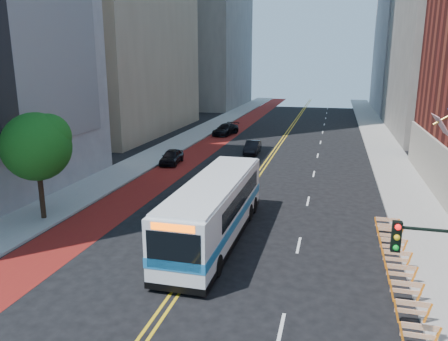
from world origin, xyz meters
TOP-DOWN VIEW (x-y plane):
  - ground at (0.00, 0.00)m, footprint 160.00×160.00m
  - sidewalk_left at (-12.00, 30.00)m, footprint 4.00×140.00m
  - sidewalk_right at (12.00, 30.00)m, footprint 4.00×140.00m
  - bus_lane_paint at (-8.10, 30.00)m, footprint 3.60×140.00m
  - center_line_inner at (-0.18, 30.00)m, footprint 0.14×140.00m
  - center_line_outer at (0.18, 30.00)m, footprint 0.14×140.00m
  - lane_dashes at (4.80, 38.00)m, footprint 0.14×98.20m
  - construction_barriers at (9.60, 3.42)m, footprint 1.42×10.91m
  - street_tree at (-11.24, 6.04)m, footprint 4.20×4.20m
  - traffic_signal at (9.41, -3.51)m, footprint 2.21×0.34m
  - transit_bus at (0.12, 5.71)m, footprint 2.87×12.78m
  - car_a at (-8.96, 22.63)m, footprint 2.00×4.26m
  - car_b at (-2.17, 29.35)m, footprint 1.58×4.21m
  - car_c at (-7.96, 40.51)m, footprint 3.14×5.51m

SIDE VIEW (x-z plane):
  - ground at x=0.00m, z-range 0.00..0.00m
  - center_line_inner at x=-0.18m, z-range 0.00..0.01m
  - center_line_outer at x=0.18m, z-range 0.00..0.01m
  - bus_lane_paint at x=-8.10m, z-range 0.00..0.01m
  - lane_dashes at x=4.80m, z-range 0.00..0.01m
  - sidewalk_left at x=-12.00m, z-range 0.00..0.15m
  - sidewalk_right at x=12.00m, z-range 0.00..0.15m
  - construction_barriers at x=9.60m, z-range 0.17..1.18m
  - car_b at x=-2.17m, z-range 0.00..1.37m
  - car_a at x=-8.96m, z-range 0.00..1.41m
  - car_c at x=-7.96m, z-range 0.00..1.50m
  - transit_bus at x=0.12m, z-range 0.08..3.59m
  - traffic_signal at x=9.41m, z-range 1.18..6.26m
  - street_tree at x=-11.24m, z-range 1.56..8.26m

